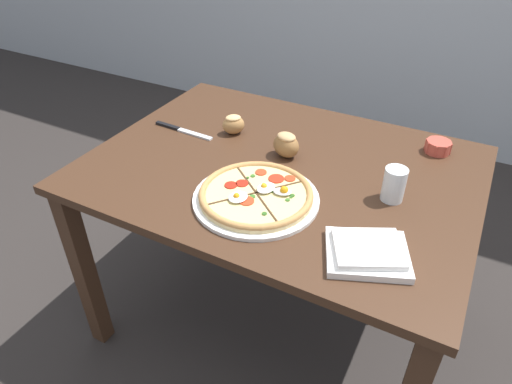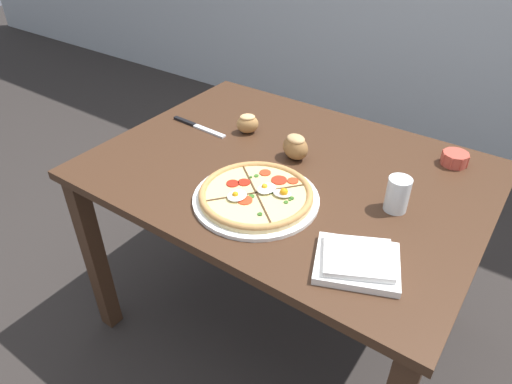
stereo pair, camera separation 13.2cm
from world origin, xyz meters
The scene contains 9 objects.
ground_plane centered at (0.00, 0.00, 0.00)m, with size 12.00×12.00×0.00m, color #2D2826.
dining_table centered at (0.00, 0.00, 0.65)m, with size 1.24×0.93×0.75m.
pizza centered at (0.02, -0.21, 0.77)m, with size 0.37×0.37×0.05m.
ramekin_bowl centered at (0.44, 0.33, 0.78)m, with size 0.09×0.09×0.04m.
napkin_folded centered at (0.38, -0.29, 0.77)m, with size 0.25×0.24×0.04m.
bread_piece_near centered at (-0.25, 0.12, 0.79)m, with size 0.10×0.10×0.07m.
bread_piece_mid centered at (-0.01, 0.06, 0.80)m, with size 0.11×0.09×0.09m.
knife_main centered at (-0.42, 0.04, 0.76)m, with size 0.25×0.03×0.01m.
water_glass centered at (0.37, -0.01, 0.80)m, with size 0.07×0.07×0.10m.
Camera 1 is at (0.52, -1.16, 1.55)m, focal length 32.00 mm.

